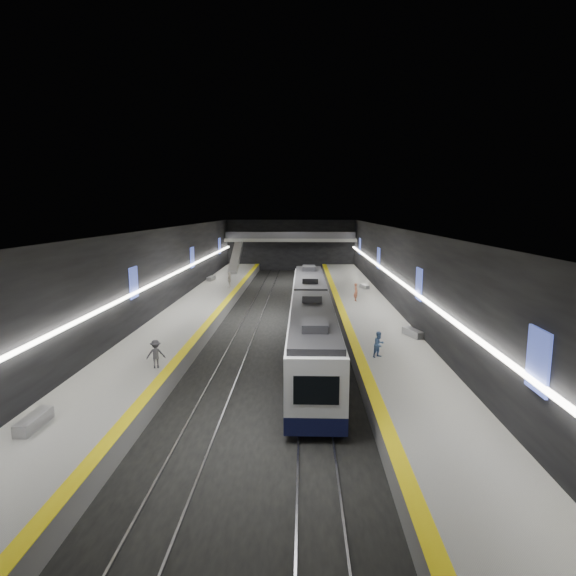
{
  "coord_description": "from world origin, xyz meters",
  "views": [
    {
      "loc": [
        1.94,
        -40.91,
        9.54
      ],
      "look_at": [
        0.53,
        4.1,
        2.2
      ],
      "focal_mm": 30.0,
      "sensor_mm": 36.0,
      "label": 1
    }
  ],
  "objects_px": {
    "bench_right_near": "(413,333)",
    "passenger_right_a": "(356,292)",
    "passenger_left_a": "(229,280)",
    "passenger_left_b": "(156,354)",
    "train": "(311,314)",
    "bench_left_near": "(34,422)",
    "passenger_right_b": "(379,345)",
    "bench_right_far": "(365,286)",
    "escalator": "(236,258)",
    "bench_left_far": "(211,278)"
  },
  "relations": [
    {
      "from": "bench_right_near",
      "to": "bench_right_far",
      "type": "bearing_deg",
      "value": 73.47
    },
    {
      "from": "bench_left_near",
      "to": "train",
      "type": "bearing_deg",
      "value": 54.97
    },
    {
      "from": "passenger_left_b",
      "to": "bench_right_far",
      "type": "bearing_deg",
      "value": -131.62
    },
    {
      "from": "train",
      "to": "bench_right_near",
      "type": "xyz_separation_m",
      "value": [
        6.97,
        -1.41,
        -0.95
      ]
    },
    {
      "from": "escalator",
      "to": "passenger_right_a",
      "type": "xyz_separation_m",
      "value": [
        14.44,
        -22.08,
        -1.05
      ]
    },
    {
      "from": "passenger_left_b",
      "to": "bench_right_near",
      "type": "bearing_deg",
      "value": -168.71
    },
    {
      "from": "train",
      "to": "passenger_left_b",
      "type": "distance_m",
      "value": 12.07
    },
    {
      "from": "passenger_right_a",
      "to": "passenger_left_a",
      "type": "xyz_separation_m",
      "value": [
        -13.08,
        7.22,
        0.07
      ]
    },
    {
      "from": "train",
      "to": "escalator",
      "type": "height_order",
      "value": "escalator"
    },
    {
      "from": "passenger_right_b",
      "to": "bench_right_near",
      "type": "bearing_deg",
      "value": 20.24
    },
    {
      "from": "bench_right_far",
      "to": "passenger_left_b",
      "type": "xyz_separation_m",
      "value": [
        -14.76,
        -27.44,
        0.56
      ]
    },
    {
      "from": "passenger_left_a",
      "to": "passenger_left_b",
      "type": "relative_size",
      "value": 1.17
    },
    {
      "from": "bench_left_near",
      "to": "passenger_left_b",
      "type": "xyz_separation_m",
      "value": [
        2.65,
        7.36,
        0.53
      ]
    },
    {
      "from": "train",
      "to": "passenger_right_a",
      "type": "distance_m",
      "value": 12.19
    },
    {
      "from": "bench_right_near",
      "to": "bench_right_far",
      "type": "height_order",
      "value": "bench_right_near"
    },
    {
      "from": "train",
      "to": "escalator",
      "type": "relative_size",
      "value": 3.76
    },
    {
      "from": "bench_left_far",
      "to": "bench_right_near",
      "type": "distance_m",
      "value": 31.82
    },
    {
      "from": "bench_right_far",
      "to": "passenger_left_b",
      "type": "distance_m",
      "value": 31.17
    },
    {
      "from": "escalator",
      "to": "bench_right_near",
      "type": "bearing_deg",
      "value": -64.03
    },
    {
      "from": "train",
      "to": "bench_left_near",
      "type": "bearing_deg",
      "value": -125.17
    },
    {
      "from": "passenger_right_b",
      "to": "passenger_left_a",
      "type": "xyz_separation_m",
      "value": [
        -12.53,
        24.79,
        0.15
      ]
    },
    {
      "from": "bench_left_far",
      "to": "bench_left_near",
      "type": "bearing_deg",
      "value": -83.95
    },
    {
      "from": "escalator",
      "to": "bench_left_far",
      "type": "height_order",
      "value": "escalator"
    },
    {
      "from": "escalator",
      "to": "bench_right_far",
      "type": "relative_size",
      "value": 4.54
    },
    {
      "from": "bench_right_near",
      "to": "escalator",
      "type": "bearing_deg",
      "value": 97.34
    },
    {
      "from": "bench_right_near",
      "to": "passenger_right_b",
      "type": "height_order",
      "value": "passenger_right_b"
    },
    {
      "from": "bench_right_far",
      "to": "bench_right_near",
      "type": "bearing_deg",
      "value": -103.27
    },
    {
      "from": "passenger_left_b",
      "to": "bench_left_near",
      "type": "bearing_deg",
      "value": 56.87
    },
    {
      "from": "bench_right_near",
      "to": "passenger_left_a",
      "type": "relative_size",
      "value": 1.09
    },
    {
      "from": "bench_left_near",
      "to": "passenger_left_b",
      "type": "height_order",
      "value": "passenger_left_b"
    },
    {
      "from": "escalator",
      "to": "passenger_left_a",
      "type": "height_order",
      "value": "escalator"
    },
    {
      "from": "bench_left_far",
      "to": "bench_right_near",
      "type": "height_order",
      "value": "bench_left_far"
    },
    {
      "from": "bench_right_far",
      "to": "passenger_right_a",
      "type": "relative_size",
      "value": 1.04
    },
    {
      "from": "bench_right_far",
      "to": "passenger_right_b",
      "type": "xyz_separation_m",
      "value": [
        -2.33,
        -25.14,
        0.55
      ]
    },
    {
      "from": "bench_right_near",
      "to": "passenger_right_a",
      "type": "bearing_deg",
      "value": 82.58
    },
    {
      "from": "escalator",
      "to": "bench_right_far",
      "type": "xyz_separation_m",
      "value": [
        16.22,
        -14.51,
        -1.68
      ]
    },
    {
      "from": "bench_right_near",
      "to": "bench_left_far",
      "type": "bearing_deg",
      "value": 107.47
    },
    {
      "from": "passenger_right_a",
      "to": "passenger_right_b",
      "type": "relative_size",
      "value": 1.1
    },
    {
      "from": "passenger_left_b",
      "to": "passenger_right_b",
      "type": "bearing_deg",
      "value": 177.14
    },
    {
      "from": "bench_right_far",
      "to": "passenger_right_b",
      "type": "bearing_deg",
      "value": -110.66
    },
    {
      "from": "escalator",
      "to": "bench_left_near",
      "type": "distance_m",
      "value": 49.35
    },
    {
      "from": "escalator",
      "to": "bench_left_far",
      "type": "distance_m",
      "value": 9.44
    },
    {
      "from": "bench_left_near",
      "to": "bench_right_near",
      "type": "bearing_deg",
      "value": 38.69
    },
    {
      "from": "train",
      "to": "passenger_left_b",
      "type": "bearing_deg",
      "value": -135.07
    },
    {
      "from": "bench_right_far",
      "to": "bench_left_near",
      "type": "bearing_deg",
      "value": -131.94
    },
    {
      "from": "passenger_right_a",
      "to": "passenger_left_a",
      "type": "height_order",
      "value": "passenger_left_a"
    },
    {
      "from": "bench_left_far",
      "to": "bench_right_far",
      "type": "bearing_deg",
      "value": -11.44
    },
    {
      "from": "escalator",
      "to": "bench_right_far",
      "type": "distance_m",
      "value": 21.83
    },
    {
      "from": "bench_right_far",
      "to": "passenger_left_b",
      "type": "bearing_deg",
      "value": -133.64
    },
    {
      "from": "passenger_left_a",
      "to": "bench_left_near",
      "type": "bearing_deg",
      "value": 4.86
    }
  ]
}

